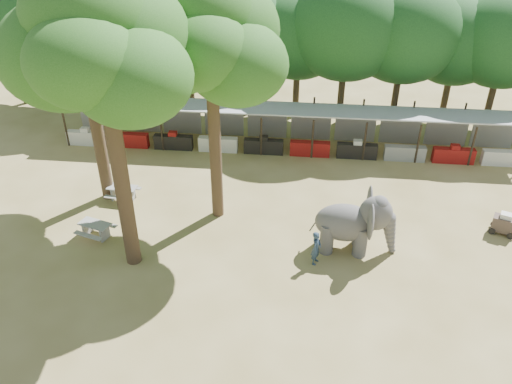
# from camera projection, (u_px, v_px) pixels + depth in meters

# --- Properties ---
(ground) EXTENTS (100.00, 100.00, 0.00)m
(ground) POSITION_uv_depth(u_px,v_px,m) (268.00, 303.00, 19.42)
(ground) COLOR olive
(ground) RESTS_ON ground
(vendor_stalls) EXTENTS (28.00, 2.99, 2.80)m
(vendor_stalls) POSITION_uv_depth(u_px,v_px,m) (288.00, 130.00, 30.57)
(vendor_stalls) COLOR #979A9E
(vendor_stalls) RESTS_ON ground
(yard_tree_left) EXTENTS (7.10, 6.90, 11.02)m
(yard_tree_left) POSITION_uv_depth(u_px,v_px,m) (79.00, 37.00, 22.13)
(yard_tree_left) COLOR #332316
(yard_tree_left) RESTS_ON ground
(yard_tree_center) EXTENTS (7.10, 6.90, 12.04)m
(yard_tree_center) POSITION_uv_depth(u_px,v_px,m) (98.00, 46.00, 17.08)
(yard_tree_center) COLOR #332316
(yard_tree_center) RESTS_ON ground
(yard_tree_back) EXTENTS (7.10, 6.90, 11.36)m
(yard_tree_back) POSITION_uv_depth(u_px,v_px,m) (208.00, 39.00, 20.55)
(yard_tree_back) COLOR #332316
(yard_tree_back) RESTS_ON ground
(backdrop_trees) EXTENTS (46.46, 5.95, 8.33)m
(backdrop_trees) POSITION_uv_depth(u_px,v_px,m) (294.00, 37.00, 32.71)
(backdrop_trees) COLOR #332316
(backdrop_trees) RESTS_ON ground
(elephant) EXTENTS (3.69, 2.83, 2.82)m
(elephant) POSITION_uv_depth(u_px,v_px,m) (355.00, 223.00, 21.67)
(elephant) COLOR #474545
(elephant) RESTS_ON ground
(handler) EXTENTS (0.55, 0.66, 1.58)m
(handler) POSITION_uv_depth(u_px,v_px,m) (316.00, 248.00, 21.14)
(handler) COLOR #26384C
(handler) RESTS_ON ground
(picnic_table_near) EXTENTS (1.81, 1.71, 0.74)m
(picnic_table_near) POSITION_uv_depth(u_px,v_px,m) (96.00, 228.00, 22.92)
(picnic_table_near) COLOR gray
(picnic_table_near) RESTS_ON ground
(picnic_table_far) EXTENTS (1.62, 1.48, 0.75)m
(picnic_table_far) POSITION_uv_depth(u_px,v_px,m) (123.00, 191.00, 25.71)
(picnic_table_far) COLOR gray
(picnic_table_far) RESTS_ON ground
(cart_back) EXTENTS (1.30, 1.10, 1.08)m
(cart_back) POSITION_uv_depth(u_px,v_px,m) (504.00, 224.00, 23.14)
(cart_back) COLOR #3E2F28
(cart_back) RESTS_ON ground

